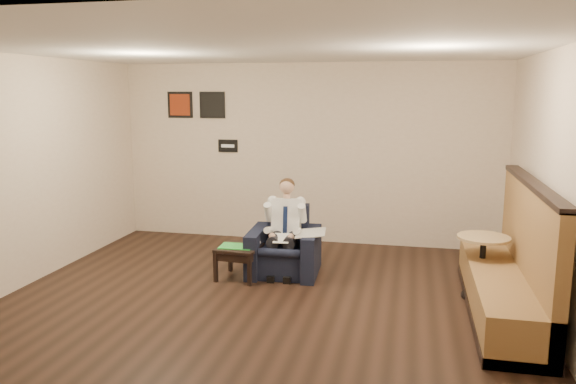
% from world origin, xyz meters
% --- Properties ---
extents(ground, '(6.00, 6.00, 0.00)m').
position_xyz_m(ground, '(0.00, 0.00, 0.00)').
color(ground, black).
rests_on(ground, ground).
extents(wall_back, '(6.00, 0.02, 2.80)m').
position_xyz_m(wall_back, '(0.00, 3.00, 1.40)').
color(wall_back, beige).
rests_on(wall_back, ground).
extents(wall_front, '(6.00, 0.02, 2.80)m').
position_xyz_m(wall_front, '(0.00, -3.00, 1.40)').
color(wall_front, beige).
rests_on(wall_front, ground).
extents(wall_left, '(0.02, 6.00, 2.80)m').
position_xyz_m(wall_left, '(-3.00, 0.00, 1.40)').
color(wall_left, beige).
rests_on(wall_left, ground).
extents(wall_right, '(0.02, 6.00, 2.80)m').
position_xyz_m(wall_right, '(3.00, 0.00, 1.40)').
color(wall_right, beige).
rests_on(wall_right, ground).
extents(ceiling, '(6.00, 6.00, 0.02)m').
position_xyz_m(ceiling, '(0.00, 0.00, 2.80)').
color(ceiling, white).
rests_on(ceiling, wall_back).
extents(seating_sign, '(0.32, 0.02, 0.20)m').
position_xyz_m(seating_sign, '(-1.30, 2.98, 1.50)').
color(seating_sign, black).
rests_on(seating_sign, wall_back).
extents(art_print_left, '(0.42, 0.03, 0.42)m').
position_xyz_m(art_print_left, '(-2.10, 2.98, 2.15)').
color(art_print_left, maroon).
rests_on(art_print_left, wall_back).
extents(art_print_right, '(0.42, 0.03, 0.42)m').
position_xyz_m(art_print_right, '(-1.55, 2.98, 2.15)').
color(art_print_right, black).
rests_on(art_print_right, wall_back).
extents(armchair, '(0.94, 0.94, 0.86)m').
position_xyz_m(armchair, '(0.01, 1.32, 0.43)').
color(armchair, black).
rests_on(armchair, ground).
extents(seated_man, '(0.61, 0.87, 1.18)m').
position_xyz_m(seated_man, '(0.02, 1.21, 0.59)').
color(seated_man, white).
rests_on(seated_man, armchair).
extents(lap_papers, '(0.23, 0.30, 0.01)m').
position_xyz_m(lap_papers, '(0.02, 1.11, 0.53)').
color(lap_papers, white).
rests_on(lap_papers, seated_man).
extents(newspaper, '(0.42, 0.51, 0.01)m').
position_xyz_m(newspaper, '(0.38, 1.24, 0.59)').
color(newspaper, silver).
rests_on(newspaper, armchair).
extents(side_table, '(0.56, 0.56, 0.42)m').
position_xyz_m(side_table, '(-0.50, 1.00, 0.21)').
color(side_table, black).
rests_on(side_table, ground).
extents(green_folder, '(0.43, 0.32, 0.01)m').
position_xyz_m(green_folder, '(-0.53, 0.98, 0.43)').
color(green_folder, green).
rests_on(green_folder, side_table).
extents(coffee_mug, '(0.08, 0.08, 0.09)m').
position_xyz_m(coffee_mug, '(-0.32, 1.09, 0.46)').
color(coffee_mug, white).
rests_on(coffee_mug, side_table).
extents(smartphone, '(0.14, 0.10, 0.01)m').
position_xyz_m(smartphone, '(-0.44, 1.14, 0.42)').
color(smartphone, black).
rests_on(smartphone, side_table).
extents(banquette, '(0.66, 2.77, 1.42)m').
position_xyz_m(banquette, '(2.59, 0.53, 0.71)').
color(banquette, olive).
rests_on(banquette, ground).
extents(cafe_table, '(0.71, 0.71, 0.73)m').
position_xyz_m(cafe_table, '(2.44, 0.94, 0.37)').
color(cafe_table, tan).
rests_on(cafe_table, ground).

